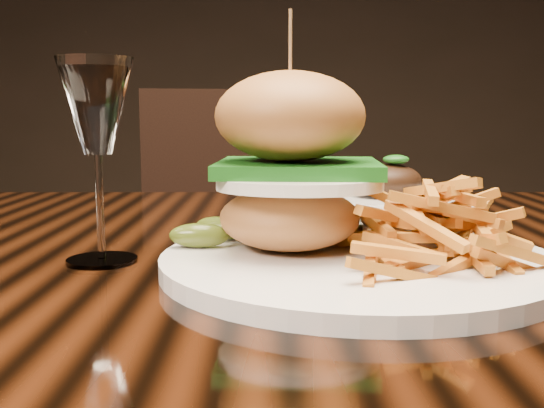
{
  "coord_description": "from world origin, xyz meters",
  "views": [
    {
      "loc": [
        -0.01,
        -0.66,
        0.88
      ],
      "look_at": [
        -0.01,
        -0.13,
        0.81
      ],
      "focal_mm": 42.0,
      "sensor_mm": 36.0,
      "label": 1
    }
  ],
  "objects_px": {
    "dining_table": "(280,314)",
    "chair_far": "(236,255)",
    "burger_plate": "(347,205)",
    "wine_glass": "(97,114)",
    "far_dish": "(387,202)"
  },
  "relations": [
    {
      "from": "dining_table",
      "to": "chair_far",
      "type": "xyz_separation_m",
      "value": [
        -0.1,
        0.89,
        -0.13
      ]
    },
    {
      "from": "burger_plate",
      "to": "wine_glass",
      "type": "relative_size",
      "value": 1.85
    },
    {
      "from": "far_dish",
      "to": "chair_far",
      "type": "xyz_separation_m",
      "value": [
        -0.25,
        0.68,
        -0.23
      ]
    },
    {
      "from": "burger_plate",
      "to": "chair_far",
      "type": "bearing_deg",
      "value": 114.0
    },
    {
      "from": "far_dish",
      "to": "dining_table",
      "type": "bearing_deg",
      "value": -125.66
    },
    {
      "from": "wine_glass",
      "to": "far_dish",
      "type": "relative_size",
      "value": 0.77
    },
    {
      "from": "dining_table",
      "to": "far_dish",
      "type": "bearing_deg",
      "value": 54.34
    },
    {
      "from": "dining_table",
      "to": "wine_glass",
      "type": "bearing_deg",
      "value": -152.61
    },
    {
      "from": "burger_plate",
      "to": "wine_glass",
      "type": "xyz_separation_m",
      "value": [
        -0.22,
        0.03,
        0.08
      ]
    },
    {
      "from": "dining_table",
      "to": "far_dish",
      "type": "relative_size",
      "value": 6.66
    },
    {
      "from": "far_dish",
      "to": "wine_glass",
      "type": "bearing_deg",
      "value": -136.88
    },
    {
      "from": "wine_glass",
      "to": "far_dish",
      "type": "xyz_separation_m",
      "value": [
        0.32,
        0.3,
        -0.12
      ]
    },
    {
      "from": "wine_glass",
      "to": "far_dish",
      "type": "bearing_deg",
      "value": 43.12
    },
    {
      "from": "burger_plate",
      "to": "chair_far",
      "type": "height_order",
      "value": "burger_plate"
    },
    {
      "from": "dining_table",
      "to": "burger_plate",
      "type": "xyz_separation_m",
      "value": [
        0.06,
        -0.12,
        0.13
      ]
    }
  ]
}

